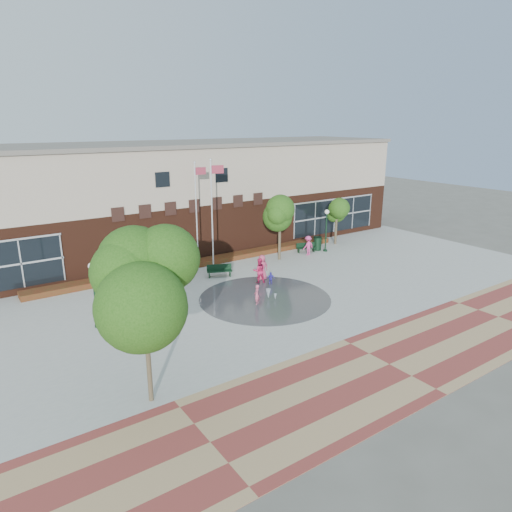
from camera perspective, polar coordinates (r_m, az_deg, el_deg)
ground at (r=27.08m, az=4.83°, el=-7.27°), size 120.00×120.00×0.00m
plaza_concrete at (r=30.03m, az=-0.00°, el=-4.75°), size 46.00×18.00×0.01m
paver_band at (r=22.69m, az=16.33°, el=-12.89°), size 46.00×6.00×0.01m
splash_pad at (r=29.27m, az=1.11°, el=-5.34°), size 8.40×8.40×0.01m
library_building at (r=40.33m, az=-10.99°, el=7.28°), size 44.40×10.40×9.20m
flower_bed at (r=36.20m, az=-6.82°, el=-1.13°), size 26.00×1.20×0.40m
flagpole_left at (r=34.27m, az=-7.40°, el=5.65°), size 0.95×0.16×8.12m
flagpole_right at (r=33.29m, az=-5.45°, el=5.68°), size 1.02×0.31×8.39m
lamp_left at (r=26.00m, az=-19.58°, el=-3.74°), size 0.39×0.39×3.73m
lamp_right at (r=39.62m, az=8.78°, el=3.77°), size 0.39×0.39×3.69m
bench_left at (r=30.62m, az=-14.30°, el=-4.34°), size 1.67×0.69×0.82m
bench_mid at (r=33.27m, az=-4.58°, el=-2.13°), size 1.86×1.18×0.91m
bench_right at (r=39.57m, az=6.28°, el=0.82°), size 1.70×0.99×0.83m
trash_can at (r=40.32m, az=7.68°, el=1.57°), size 0.73×0.73×1.21m
tree_big_left at (r=17.60m, az=-14.00°, el=-3.04°), size 4.51×4.51×7.20m
tree_mid at (r=36.46m, az=3.01°, el=5.39°), size 3.16×3.16×5.33m
tree_small_right at (r=42.09m, az=10.06°, el=5.47°), size 2.43×2.43×4.15m
water_jet_a at (r=29.22m, az=1.55°, el=-5.39°), size 0.33×0.33×0.64m
water_jet_b at (r=29.02m, az=2.41°, el=-5.55°), size 0.18×0.18×0.41m
child_splash at (r=28.11m, az=0.10°, el=-4.86°), size 0.56×0.54×1.30m
adult_red at (r=31.74m, az=0.39°, el=-1.85°), size 1.07×0.96×1.79m
adult_pink at (r=32.38m, az=0.77°, el=-1.45°), size 1.00×0.76×1.83m
child_blue at (r=31.54m, az=1.86°, el=-2.83°), size 0.57×0.48×0.91m
person_bench at (r=38.66m, az=6.53°, el=1.30°), size 1.12×0.70×1.66m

